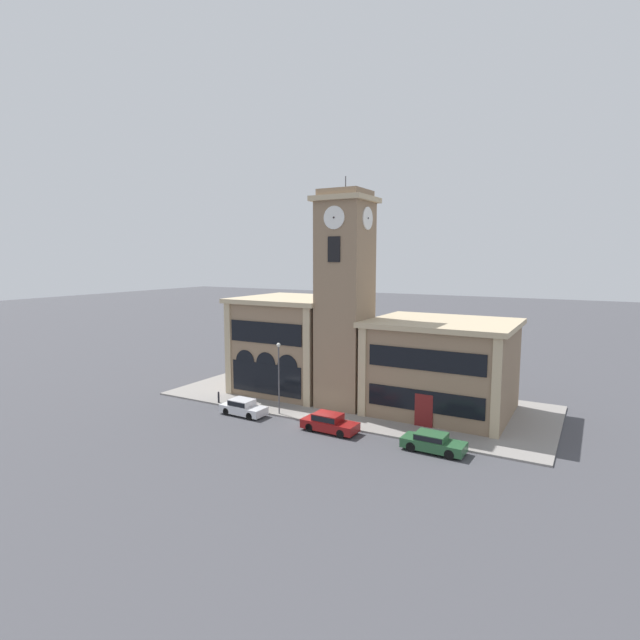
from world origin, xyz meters
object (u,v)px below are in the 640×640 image
at_px(parked_car_mid, 329,422).
at_px(street_lamp, 279,368).
at_px(parked_car_near, 243,407).
at_px(bollard, 219,397).
at_px(parked_car_far, 433,442).

height_order(parked_car_mid, street_lamp, street_lamp).
distance_m(parked_car_near, street_lamp, 4.77).
relative_size(street_lamp, bollard, 5.96).
height_order(parked_car_far, street_lamp, street_lamp).
bearing_deg(street_lamp, parked_car_near, -151.34).
bearing_deg(parked_car_far, parked_car_mid, -178.35).
relative_size(parked_car_near, bollard, 4.01).
distance_m(parked_car_near, parked_car_mid, 8.67).
xyz_separation_m(parked_car_near, parked_car_far, (17.12, -0.00, -0.01)).
relative_size(parked_car_near, parked_car_far, 0.94).
xyz_separation_m(parked_car_mid, parked_car_far, (8.45, -0.00, -0.05)).
relative_size(parked_car_mid, parked_car_far, 1.02).
bearing_deg(parked_car_near, parked_car_mid, 1.65).
xyz_separation_m(parked_car_far, street_lamp, (-14.30, 1.54, 3.53)).
bearing_deg(bollard, street_lamp, 0.32).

